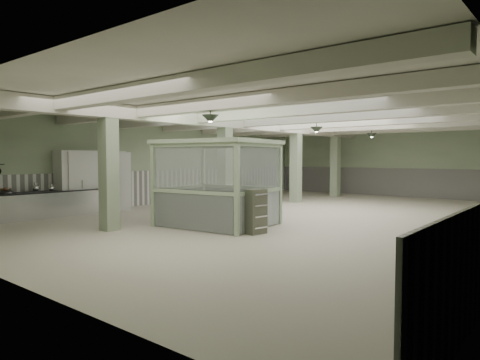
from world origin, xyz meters
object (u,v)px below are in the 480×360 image
Objects in this scene: walkin_cooler at (92,180)px; filing_cabinet at (255,211)px; guard_booth at (218,168)px; prep_counter at (43,204)px.

filing_cabinet is (7.66, 0.19, -0.62)m from walkin_cooler.
prep_counter is at bearing -163.03° from guard_booth.
guard_booth is 2.91× the size of filing_cabinet.
guard_booth reaches higher than prep_counter.
walkin_cooler is at bearing 92.49° from prep_counter.
prep_counter is at bearing -87.51° from walkin_cooler.
filing_cabinet is (7.58, 2.12, 0.15)m from prep_counter.
prep_counter is 4.44× the size of filing_cabinet.
filing_cabinet reaches higher than prep_counter.
walkin_cooler is 7.69m from filing_cabinet.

